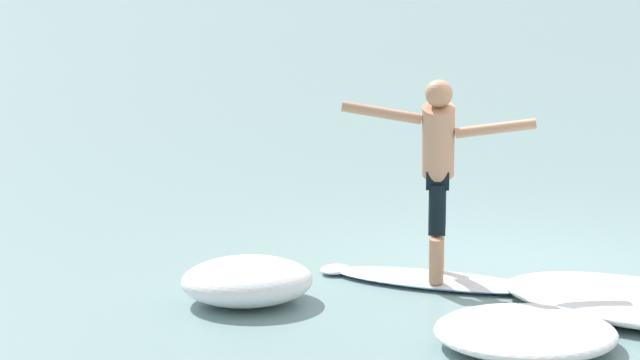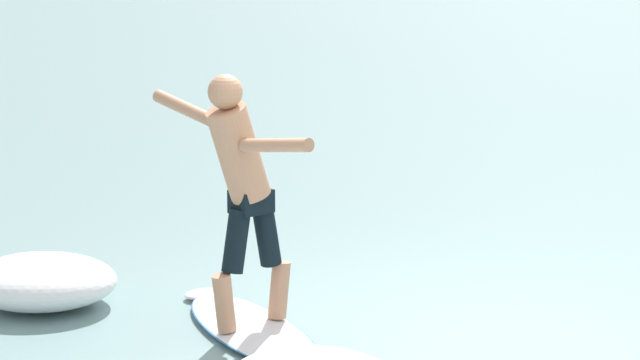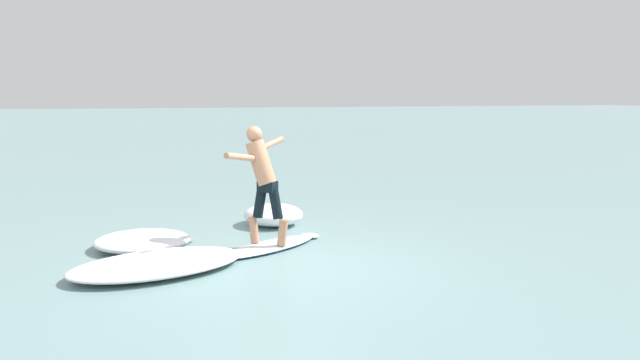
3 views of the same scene
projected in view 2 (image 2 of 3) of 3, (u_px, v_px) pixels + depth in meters
ground_plane at (385, 339)px, 10.42m from camera, size 200.00×200.00×0.00m
surfboard at (251, 328)px, 10.54m from camera, size 1.50×1.99×0.21m
surfer at (241, 179)px, 10.23m from camera, size 1.30×1.18×1.77m
wave_foam_at_nose at (41, 281)px, 11.17m from camera, size 1.26×1.19×0.37m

